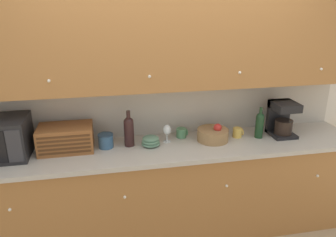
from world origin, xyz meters
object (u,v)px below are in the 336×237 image
(bread_box, at_px, (66,138))
(wine_bottle, at_px, (129,130))
(wine_glass, at_px, (167,130))
(mug_blue_second, at_px, (182,133))
(mug, at_px, (238,132))
(coffee_maker, at_px, (282,118))
(storage_canister, at_px, (106,141))
(second_wine_bottle, at_px, (260,124))
(bowl_stack_on_counter, at_px, (151,141))
(fruit_basket, at_px, (213,134))

(bread_box, relative_size, wine_bottle, 1.40)
(wine_glass, distance_m, mug_blue_second, 0.19)
(mug, bearing_deg, coffee_maker, -2.93)
(storage_canister, distance_m, second_wine_bottle, 1.45)
(wine_bottle, distance_m, second_wine_bottle, 1.24)
(wine_glass, bearing_deg, bowl_stack_on_counter, -160.36)
(bowl_stack_on_counter, bearing_deg, bread_box, 175.38)
(bread_box, height_order, storage_canister, bread_box)
(mug_blue_second, xyz_separation_m, second_wine_bottle, (0.73, -0.15, 0.09))
(bread_box, height_order, bowl_stack_on_counter, bread_box)
(bread_box, distance_m, wine_bottle, 0.55)
(bowl_stack_on_counter, distance_m, mug, 0.85)
(wine_glass, xyz_separation_m, mug, (0.69, -0.02, -0.07))
(wine_bottle, xyz_separation_m, wine_glass, (0.35, 0.01, -0.04))
(bowl_stack_on_counter, bearing_deg, fruit_basket, 0.71)
(bowl_stack_on_counter, distance_m, mug_blue_second, 0.35)
(storage_canister, height_order, second_wine_bottle, second_wine_bottle)
(bowl_stack_on_counter, relative_size, mug, 1.72)
(storage_canister, relative_size, fruit_basket, 0.47)
(bread_box, distance_m, coffee_maker, 2.03)
(storage_canister, bearing_deg, wine_glass, 1.33)
(storage_canister, relative_size, mug, 1.41)
(mug_blue_second, relative_size, coffee_maker, 0.32)
(bread_box, distance_m, mug, 1.59)
(wine_bottle, bearing_deg, bread_box, 178.27)
(mug, bearing_deg, storage_canister, 179.67)
(bread_box, xyz_separation_m, mug_blue_second, (1.06, 0.08, -0.07))
(mug, xyz_separation_m, coffee_maker, (0.44, -0.02, 0.12))
(coffee_maker, bearing_deg, storage_canister, 179.00)
(second_wine_bottle, relative_size, coffee_maker, 0.89)
(wine_glass, bearing_deg, wine_bottle, -177.58)
(bread_box, bearing_deg, mug, -0.79)
(storage_canister, distance_m, wine_bottle, 0.23)
(bowl_stack_on_counter, xyz_separation_m, coffee_maker, (1.29, 0.02, 0.12))
(fruit_basket, bearing_deg, mug, 6.67)
(bread_box, distance_m, wine_glass, 0.90)
(storage_canister, bearing_deg, bread_box, 177.52)
(fruit_basket, distance_m, mug, 0.26)
(mug_blue_second, bearing_deg, fruit_basket, -26.30)
(bowl_stack_on_counter, xyz_separation_m, mug_blue_second, (0.32, 0.14, -0.00))
(bread_box, bearing_deg, wine_bottle, -1.73)
(wine_glass, height_order, mug_blue_second, wine_glass)
(wine_glass, distance_m, second_wine_bottle, 0.89)
(second_wine_bottle, bearing_deg, fruit_basket, 178.01)
(bowl_stack_on_counter, relative_size, second_wine_bottle, 0.56)
(bowl_stack_on_counter, relative_size, fruit_basket, 0.58)
(bowl_stack_on_counter, xyz_separation_m, wine_glass, (0.16, 0.06, 0.07))
(wine_bottle, xyz_separation_m, second_wine_bottle, (1.24, -0.05, -0.01))
(storage_canister, xyz_separation_m, bowl_stack_on_counter, (0.40, -0.04, -0.02))
(mug_blue_second, bearing_deg, bowl_stack_on_counter, -156.30)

